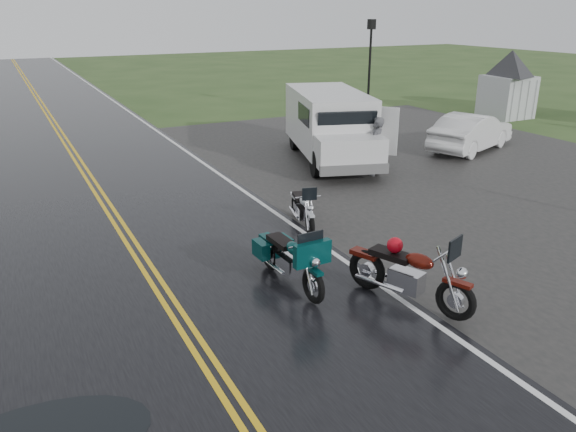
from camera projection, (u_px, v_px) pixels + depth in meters
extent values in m
plane|color=#2D471E|center=(192.00, 339.00, 9.13)|extent=(120.00, 120.00, 0.00)
cube|color=black|center=(90.00, 181.00, 17.46)|extent=(8.00, 100.00, 0.04)
cube|color=black|center=(472.00, 175.00, 18.03)|extent=(14.00, 24.00, 0.03)
imported|color=#434448|center=(376.00, 147.00, 17.71)|extent=(0.81, 0.75, 1.86)
imported|color=silver|center=(471.00, 133.00, 20.93)|extent=(4.46, 2.84, 1.39)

